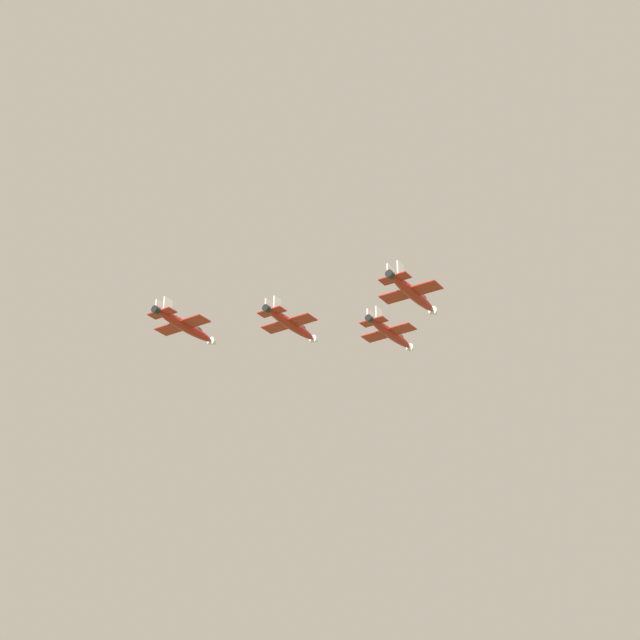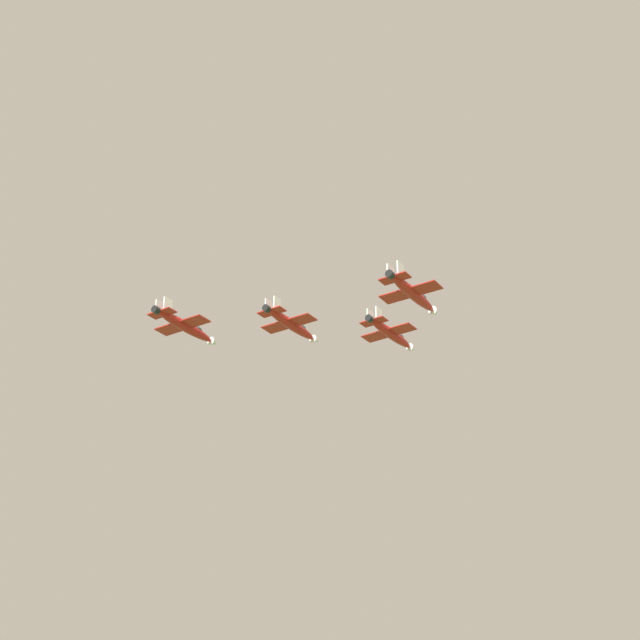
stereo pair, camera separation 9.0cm
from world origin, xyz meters
name	(u,v)px [view 1 (the left image)]	position (x,y,z in m)	size (l,w,h in m)	color
jet_lead	(391,333)	(-3.82, -24.65, 161.39)	(9.79, 15.11, 3.26)	red
jet_left_wingman	(291,324)	(-10.09, -40.96, 160.64)	(9.81, 15.08, 3.27)	red
jet_right_wingman	(413,293)	(11.26, -33.46, 159.88)	(10.13, 15.54, 3.38)	red
jet_left_outer	(185,326)	(-16.35, -57.27, 157.85)	(9.79, 15.08, 3.27)	red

